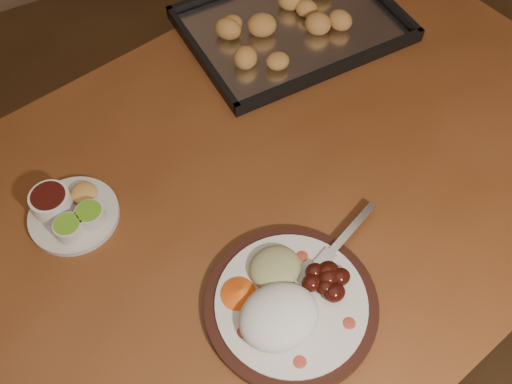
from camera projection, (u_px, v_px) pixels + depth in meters
dining_table at (249, 224)px, 1.10m from camera, size 1.65×1.18×0.75m
dinner_plate at (288, 302)px, 0.89m from camera, size 0.35×0.27×0.06m
condiment_saucer at (69, 211)px, 0.98m from camera, size 0.16×0.16×0.05m
baking_tray at (292, 24)px, 1.25m from camera, size 0.46×0.34×0.05m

